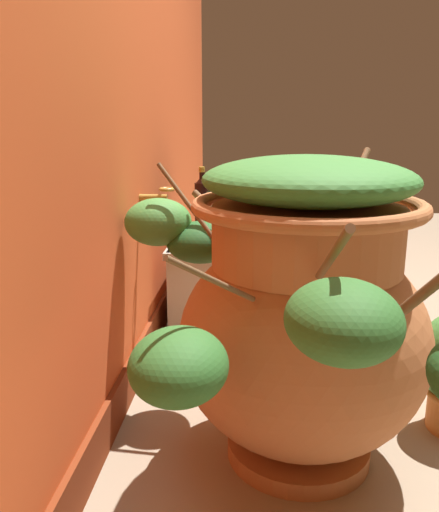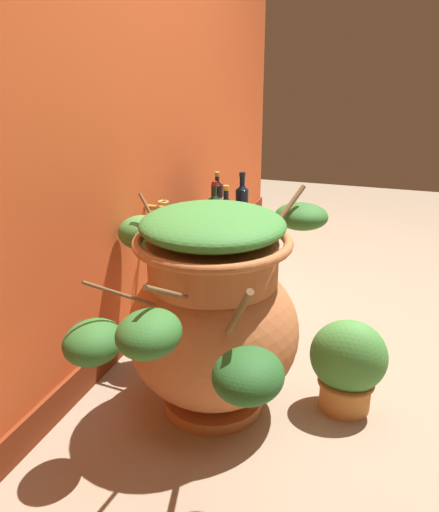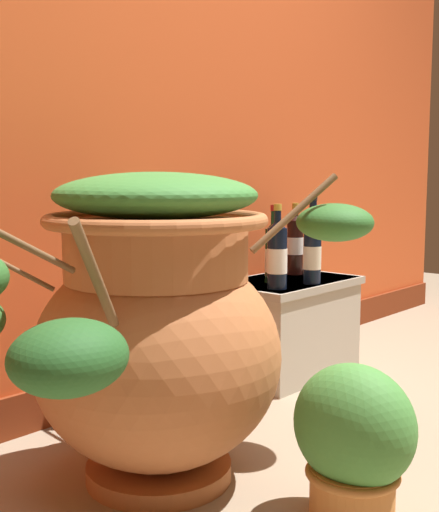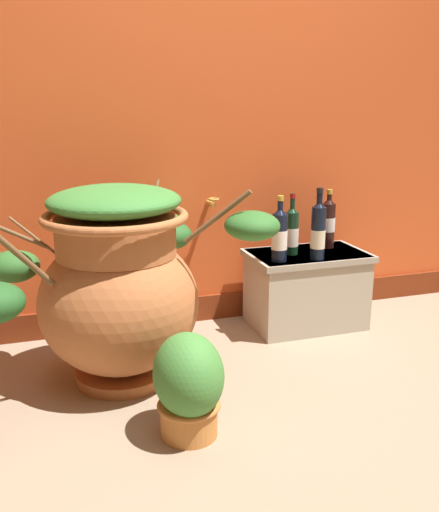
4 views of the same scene
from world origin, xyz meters
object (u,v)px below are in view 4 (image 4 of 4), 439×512
object	(u,v)px
terracotta_urn	(117,281)
wine_bottle_back	(280,234)
wine_bottle_right	(328,222)
potted_shrub	(189,384)
wine_bottle_middle	(292,230)
wine_bottle_left	(318,230)

from	to	relation	value
terracotta_urn	wine_bottle_back	distance (m)	0.84
terracotta_urn	wine_bottle_right	distance (m)	1.22
potted_shrub	wine_bottle_right	bearing A→B (deg)	41.54
wine_bottle_middle	wine_bottle_back	bearing A→B (deg)	-137.57
wine_bottle_left	wine_bottle_right	bearing A→B (deg)	50.92
wine_bottle_left	potted_shrub	distance (m)	1.13
terracotta_urn	wine_bottle_left	world-z (taller)	terracotta_urn
terracotta_urn	wine_bottle_back	world-z (taller)	terracotta_urn
wine_bottle_right	potted_shrub	bearing A→B (deg)	-138.46
wine_bottle_left	wine_bottle_right	xyz separation A→B (m)	(0.16, 0.20, -0.01)
terracotta_urn	wine_bottle_middle	size ratio (longest dim) A/B	4.03
wine_bottle_back	potted_shrub	distance (m)	1.02
terracotta_urn	wine_bottle_middle	bearing A→B (deg)	18.46
wine_bottle_left	wine_bottle_middle	size ratio (longest dim) A/B	1.14
wine_bottle_middle	wine_bottle_back	size ratio (longest dim) A/B	0.97
terracotta_urn	potted_shrub	distance (m)	0.58
terracotta_urn	wine_bottle_right	world-z (taller)	terracotta_urn
wine_bottle_left	wine_bottle_right	distance (m)	0.25
wine_bottle_left	wine_bottle_middle	world-z (taller)	wine_bottle_left
wine_bottle_right	wine_bottle_back	size ratio (longest dim) A/B	0.96
wine_bottle_right	potted_shrub	distance (m)	1.37
terracotta_urn	wine_bottle_right	size ratio (longest dim) A/B	4.06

